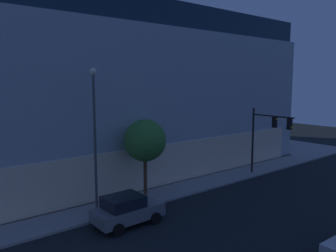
% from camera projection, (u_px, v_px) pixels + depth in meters
% --- Properties ---
extents(modern_building, '(35.76, 28.84, 14.61)m').
position_uv_depth(modern_building, '(87.00, 92.00, 37.25)').
color(modern_building, '#4C4C51').
rests_on(modern_building, ground).
extents(traffic_light_far_corner, '(0.48, 4.19, 5.84)m').
position_uv_depth(traffic_light_far_corner, '(268.00, 130.00, 29.00)').
color(traffic_light_far_corner, black).
rests_on(traffic_light_far_corner, sidewalk_corner).
extents(street_lamp_sidewalk, '(0.44, 0.44, 8.96)m').
position_uv_depth(street_lamp_sidewalk, '(95.00, 125.00, 20.70)').
color(street_lamp_sidewalk, '#4B4B4B').
rests_on(street_lamp_sidewalk, sidewalk_corner).
extents(sidewalk_tree, '(2.92, 2.92, 5.60)m').
position_uv_depth(sidewalk_tree, '(145.00, 141.00, 23.29)').
color(sidewalk_tree, '#51371E').
rests_on(sidewalk_tree, sidewalk_corner).
extents(car_grey, '(4.08, 2.21, 1.77)m').
position_uv_depth(car_grey, '(127.00, 210.00, 19.70)').
color(car_grey, slate).
rests_on(car_grey, ground).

